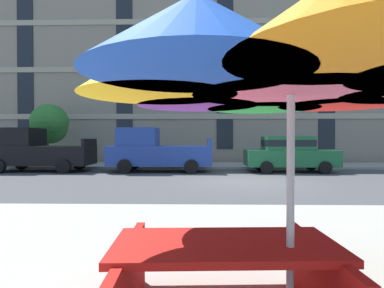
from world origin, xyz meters
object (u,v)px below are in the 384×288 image
object	(u,v)px
street_tree_left	(50,124)
picnic_table	(225,277)
patio_umbrella	(291,66)
pickup_blue	(156,151)
sedan_green	(289,153)
pickup_black	(37,151)

from	to	relation	value
street_tree_left	picnic_table	size ratio (longest dim) A/B	2.03
street_tree_left	patio_umbrella	xyz separation A→B (m)	(9.83, -15.83, -0.38)
pickup_blue	street_tree_left	bearing A→B (deg)	155.79
sedan_green	picnic_table	bearing A→B (deg)	-108.86
pickup_black	pickup_blue	world-z (taller)	same
pickup_blue	pickup_black	bearing A→B (deg)	180.00
street_tree_left	patio_umbrella	distance (m)	18.64
street_tree_left	patio_umbrella	size ratio (longest dim) A/B	1.16
patio_umbrella	picnic_table	bearing A→B (deg)	169.06
sedan_green	street_tree_left	distance (m)	14.08
patio_umbrella	picnic_table	xyz separation A→B (m)	(-0.50, 0.10, -1.68)
sedan_green	street_tree_left	bearing A→B (deg)	167.08
sedan_green	pickup_black	bearing A→B (deg)	180.00
pickup_blue	sedan_green	xyz separation A→B (m)	(6.68, -0.00, -0.08)
pickup_blue	patio_umbrella	distance (m)	13.07
pickup_black	street_tree_left	world-z (taller)	street_tree_left
pickup_black	picnic_table	distance (m)	15.19
pickup_blue	patio_umbrella	size ratio (longest dim) A/B	1.56
pickup_black	sedan_green	size ratio (longest dim) A/B	1.16
pickup_blue	sedan_green	world-z (taller)	pickup_blue
picnic_table	pickup_black	bearing A→B (deg)	123.85
sedan_green	picnic_table	size ratio (longest dim) A/B	2.36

